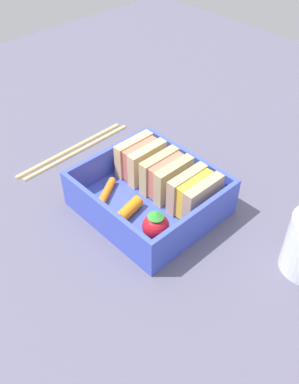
# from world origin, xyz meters

# --- Properties ---
(ground_plane) EXTENTS (1.20, 1.20, 0.02)m
(ground_plane) POSITION_xyz_m (0.00, 0.00, -0.01)
(ground_plane) COLOR #555267
(bento_tray) EXTENTS (0.16, 0.15, 0.01)m
(bento_tray) POSITION_xyz_m (0.00, 0.00, 0.01)
(bento_tray) COLOR blue
(bento_tray) RESTS_ON ground_plane
(bento_rim) EXTENTS (0.16, 0.15, 0.04)m
(bento_rim) POSITION_xyz_m (0.00, 0.00, 0.03)
(bento_rim) COLOR blue
(bento_rim) RESTS_ON bento_tray
(sandwich_left) EXTENTS (0.04, 0.06, 0.05)m
(sandwich_left) POSITION_xyz_m (-0.05, 0.03, 0.04)
(sandwich_left) COLOR #DCB67F
(sandwich_left) RESTS_ON bento_tray
(sandwich_center_left) EXTENTS (0.04, 0.06, 0.05)m
(sandwich_center_left) POSITION_xyz_m (0.00, 0.03, 0.04)
(sandwich_center_left) COLOR tan
(sandwich_center_left) RESTS_ON bento_tray
(sandwich_center) EXTENTS (0.04, 0.06, 0.05)m
(sandwich_center) POSITION_xyz_m (0.05, 0.03, 0.04)
(sandwich_center) COLOR tan
(sandwich_center) RESTS_ON bento_tray
(carrot_stick_left) EXTENTS (0.03, 0.05, 0.01)m
(carrot_stick_left) POSITION_xyz_m (-0.05, -0.03, 0.02)
(carrot_stick_left) COLOR orange
(carrot_stick_left) RESTS_ON bento_tray
(carrot_stick_far_left) EXTENTS (0.02, 0.04, 0.01)m
(carrot_stick_far_left) POSITION_xyz_m (0.00, -0.03, 0.02)
(carrot_stick_far_left) COLOR orange
(carrot_stick_far_left) RESTS_ON bento_tray
(strawberry_far_left) EXTENTS (0.03, 0.03, 0.04)m
(strawberry_far_left) POSITION_xyz_m (0.05, -0.04, 0.03)
(strawberry_far_left) COLOR red
(strawberry_far_left) RESTS_ON bento_tray
(chopstick_pair) EXTENTS (0.02, 0.19, 0.01)m
(chopstick_pair) POSITION_xyz_m (-0.17, 0.01, 0.00)
(chopstick_pair) COLOR tan
(chopstick_pair) RESTS_ON ground_plane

